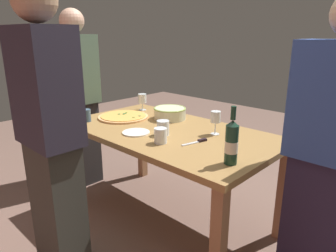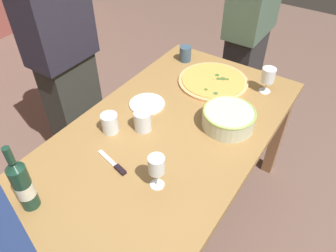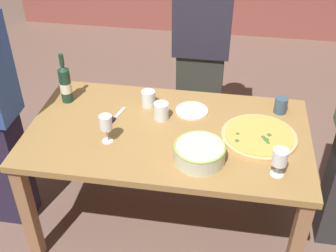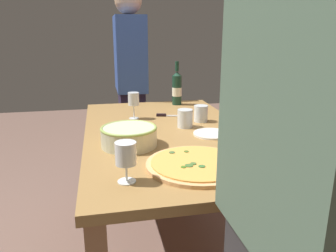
# 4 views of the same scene
# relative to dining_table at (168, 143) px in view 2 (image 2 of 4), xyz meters

# --- Properties ---
(ground_plane) EXTENTS (8.00, 8.00, 0.00)m
(ground_plane) POSITION_rel_dining_table_xyz_m (0.00, 0.00, -0.66)
(ground_plane) COLOR brown
(dining_table) EXTENTS (1.60, 0.90, 0.75)m
(dining_table) POSITION_rel_dining_table_xyz_m (0.00, 0.00, 0.00)
(dining_table) COLOR olive
(dining_table) RESTS_ON ground
(pizza) EXTENTS (0.42, 0.42, 0.02)m
(pizza) POSITION_rel_dining_table_xyz_m (0.51, 0.01, 0.10)
(pizza) COLOR #E5A86C
(pizza) RESTS_ON dining_table
(serving_bowl) EXTENTS (0.27, 0.27, 0.10)m
(serving_bowl) POSITION_rel_dining_table_xyz_m (0.20, -0.23, 0.15)
(serving_bowl) COLOR beige
(serving_bowl) RESTS_ON dining_table
(wine_bottle) EXTENTS (0.07, 0.07, 0.32)m
(wine_bottle) POSITION_rel_dining_table_xyz_m (-0.67, 0.21, 0.22)
(wine_bottle) COLOR #193B2A
(wine_bottle) RESTS_ON dining_table
(wine_glass_near_pizza) EXTENTS (0.08, 0.08, 0.15)m
(wine_glass_near_pizza) POSITION_rel_dining_table_xyz_m (0.59, -0.28, 0.20)
(wine_glass_near_pizza) COLOR white
(wine_glass_near_pizza) RESTS_ON dining_table
(wine_glass_by_bottle) EXTENTS (0.07, 0.07, 0.17)m
(wine_glass_by_bottle) POSITION_rel_dining_table_xyz_m (-0.31, -0.15, 0.21)
(wine_glass_by_bottle) COLOR white
(wine_glass_by_bottle) RESTS_ON dining_table
(cup_amber) EXTENTS (0.08, 0.08, 0.10)m
(cup_amber) POSITION_rel_dining_table_xyz_m (-0.16, 0.24, 0.14)
(cup_amber) COLOR white
(cup_amber) RESTS_ON dining_table
(cup_ceramic) EXTENTS (0.08, 0.08, 0.10)m
(cup_ceramic) POSITION_rel_dining_table_xyz_m (0.64, 0.29, 0.14)
(cup_ceramic) COLOR #395367
(cup_ceramic) RESTS_ON dining_table
(cup_spare) EXTENTS (0.09, 0.09, 0.10)m
(cup_spare) POSITION_rel_dining_table_xyz_m (-0.06, 0.11, 0.14)
(cup_spare) COLOR white
(cup_spare) RESTS_ON dining_table
(side_plate) EXTENTS (0.20, 0.20, 0.01)m
(side_plate) POSITION_rel_dining_table_xyz_m (0.11, 0.21, 0.10)
(side_plate) COLOR white
(side_plate) RESTS_ON dining_table
(pizza_knife) EXTENTS (0.07, 0.20, 0.02)m
(pizza_knife) POSITION_rel_dining_table_xyz_m (-0.33, 0.06, 0.10)
(pizza_knife) COLOR silver
(pizza_knife) RESTS_ON dining_table
(person_guest_left) EXTENTS (0.39, 0.24, 1.71)m
(person_guest_left) POSITION_rel_dining_table_xyz_m (0.10, 0.84, 0.22)
(person_guest_left) COLOR #32342E
(person_guest_left) RESTS_ON ground
(person_guest_right) EXTENTS (0.43, 0.24, 1.65)m
(person_guest_right) POSITION_rel_dining_table_xyz_m (1.14, 0.06, 0.18)
(person_guest_right) COLOR #2E2D2E
(person_guest_right) RESTS_ON ground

